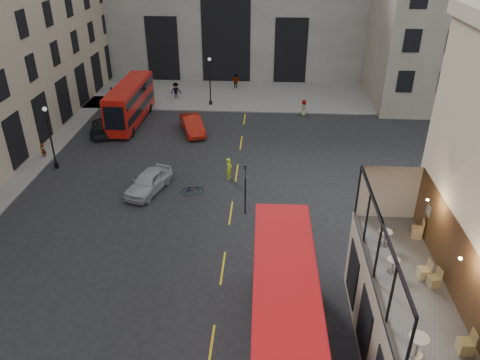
# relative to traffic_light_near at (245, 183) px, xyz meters

# --- Properties ---
(ground) EXTENTS (140.00, 140.00, 0.00)m
(ground) POSITION_rel_traffic_light_near_xyz_m (1.00, -12.00, -2.42)
(ground) COLOR black
(ground) RESTS_ON ground
(host_frontage) EXTENTS (3.00, 11.00, 4.50)m
(host_frontage) POSITION_rel_traffic_light_near_xyz_m (7.50, -12.00, -0.17)
(host_frontage) COLOR tan
(host_frontage) RESTS_ON ground
(cafe_floor) EXTENTS (3.00, 10.00, 0.10)m
(cafe_floor) POSITION_rel_traffic_light_near_xyz_m (7.50, -12.00, 2.12)
(cafe_floor) COLOR slate
(cafe_floor) RESTS_ON host_frontage
(building_right) EXTENTS (16.60, 18.60, 20.00)m
(building_right) POSITION_rel_traffic_light_near_xyz_m (21.00, 27.97, 7.97)
(building_right) COLOR #9F9780
(building_right) RESTS_ON ground
(pavement_far) EXTENTS (40.00, 12.00, 0.12)m
(pavement_far) POSITION_rel_traffic_light_near_xyz_m (-5.00, 26.00, -2.36)
(pavement_far) COLOR slate
(pavement_far) RESTS_ON ground
(traffic_light_near) EXTENTS (0.16, 0.20, 3.80)m
(traffic_light_near) POSITION_rel_traffic_light_near_xyz_m (0.00, 0.00, 0.00)
(traffic_light_near) COLOR black
(traffic_light_near) RESTS_ON ground
(traffic_light_far) EXTENTS (0.16, 0.20, 3.80)m
(traffic_light_far) POSITION_rel_traffic_light_near_xyz_m (-14.00, 16.00, 0.00)
(traffic_light_far) COLOR black
(traffic_light_far) RESTS_ON ground
(street_lamp_a) EXTENTS (0.36, 0.36, 5.33)m
(street_lamp_a) POSITION_rel_traffic_light_near_xyz_m (-16.00, 6.00, -0.03)
(street_lamp_a) COLOR black
(street_lamp_a) RESTS_ON ground
(street_lamp_b) EXTENTS (0.36, 0.36, 5.33)m
(street_lamp_b) POSITION_rel_traffic_light_near_xyz_m (-5.00, 22.00, -0.03)
(street_lamp_b) COLOR black
(street_lamp_b) RESTS_ON ground
(bus_near) EXTENTS (2.97, 12.21, 4.86)m
(bus_near) POSITION_rel_traffic_light_near_xyz_m (2.35, -12.50, 0.30)
(bus_near) COLOR #A90B0E
(bus_near) RESTS_ON ground
(bus_far) EXTENTS (2.49, 10.08, 4.01)m
(bus_far) POSITION_rel_traffic_light_near_xyz_m (-12.39, 16.39, -0.18)
(bus_far) COLOR #A3110B
(bus_far) RESTS_ON ground
(car_a) EXTENTS (3.30, 5.14, 1.63)m
(car_a) POSITION_rel_traffic_light_near_xyz_m (-7.41, 2.67, -1.61)
(car_a) COLOR #A0A1A8
(car_a) RESTS_ON ground
(car_b) EXTENTS (3.30, 5.20, 1.62)m
(car_b) POSITION_rel_traffic_light_near_xyz_m (-5.84, 14.11, -1.62)
(car_b) COLOR #991509
(car_b) RESTS_ON ground
(car_c) EXTENTS (3.17, 5.21, 1.41)m
(car_c) POSITION_rel_traffic_light_near_xyz_m (-14.55, 13.44, -1.72)
(car_c) COLOR black
(car_c) RESTS_ON ground
(bicycle) EXTENTS (1.71, 1.03, 0.85)m
(bicycle) POSITION_rel_traffic_light_near_xyz_m (-4.10, 2.44, -2.00)
(bicycle) COLOR gray
(bicycle) RESTS_ON ground
(cyclist) EXTENTS (0.58, 0.73, 1.76)m
(cyclist) POSITION_rel_traffic_light_near_xyz_m (-1.52, 5.05, -1.55)
(cyclist) COLOR #B8E317
(cyclist) RESTS_ON ground
(pedestrian_a) EXTENTS (0.85, 0.67, 1.69)m
(pedestrian_a) POSITION_rel_traffic_light_near_xyz_m (-14.60, 12.33, -1.58)
(pedestrian_a) COLOR gray
(pedestrian_a) RESTS_ON ground
(pedestrian_b) EXTENTS (1.46, 1.20, 1.97)m
(pedestrian_b) POSITION_rel_traffic_light_near_xyz_m (-9.21, 23.78, -1.44)
(pedestrian_b) COLOR gray
(pedestrian_b) RESTS_ON ground
(pedestrian_c) EXTENTS (1.16, 0.75, 1.84)m
(pedestrian_c) POSITION_rel_traffic_light_near_xyz_m (-2.62, 28.00, -1.50)
(pedestrian_c) COLOR gray
(pedestrian_c) RESTS_ON ground
(pedestrian_d) EXTENTS (0.64, 0.90, 1.72)m
(pedestrian_d) POSITION_rel_traffic_light_near_xyz_m (5.14, 19.40, -1.56)
(pedestrian_d) COLOR gray
(pedestrian_d) RESTS_ON ground
(pedestrian_e) EXTENTS (0.44, 0.63, 1.65)m
(pedestrian_e) POSITION_rel_traffic_light_near_xyz_m (-17.83, 7.77, -1.60)
(pedestrian_e) COLOR gray
(pedestrian_e) RESTS_ON ground
(cafe_table_near) EXTENTS (0.68, 0.68, 0.86)m
(cafe_table_near) POSITION_rel_traffic_light_near_xyz_m (6.75, -15.84, 2.74)
(cafe_table_near) COLOR silver
(cafe_table_near) RESTS_ON cafe_floor
(cafe_table_mid) EXTENTS (0.56, 0.56, 0.69)m
(cafe_table_mid) POSITION_rel_traffic_light_near_xyz_m (6.91, -11.40, 2.63)
(cafe_table_mid) COLOR beige
(cafe_table_mid) RESTS_ON cafe_floor
(cafe_table_far) EXTENTS (0.61, 0.61, 0.76)m
(cafe_table_far) POSITION_rel_traffic_light_near_xyz_m (6.98, -9.44, 2.68)
(cafe_table_far) COLOR beige
(cafe_table_far) RESTS_ON cafe_floor
(cafe_chair_a) EXTENTS (0.48, 0.48, 0.95)m
(cafe_chair_a) POSITION_rel_traffic_light_near_xyz_m (8.50, -15.59, 2.46)
(cafe_chair_a) COLOR tan
(cafe_chair_a) RESTS_ON cafe_floor
(cafe_chair_b) EXTENTS (0.49, 0.49, 0.90)m
(cafe_chair_b) POSITION_rel_traffic_light_near_xyz_m (8.16, -11.68, 2.45)
(cafe_chair_b) COLOR #DBBC7E
(cafe_chair_b) RESTS_ON cafe_floor
(cafe_chair_c) EXTENTS (0.52, 0.52, 0.86)m
(cafe_chair_c) POSITION_rel_traffic_light_near_xyz_m (8.42, -12.16, 2.44)
(cafe_chair_c) COLOR tan
(cafe_chair_c) RESTS_ON cafe_floor
(cafe_chair_d) EXTENTS (0.57, 0.57, 0.98)m
(cafe_chair_d) POSITION_rel_traffic_light_near_xyz_m (8.67, -8.69, 2.47)
(cafe_chair_d) COLOR #D4B17A
(cafe_chair_d) RESTS_ON cafe_floor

